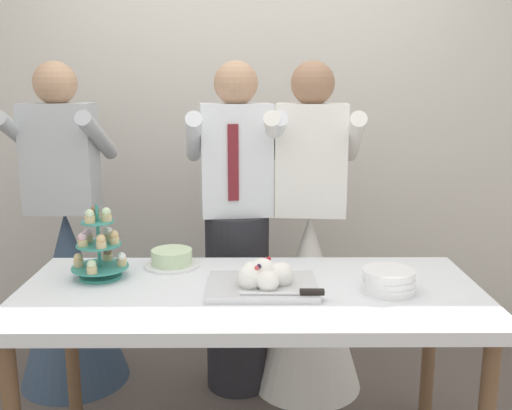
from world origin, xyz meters
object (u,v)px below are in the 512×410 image
object	(u,v)px
round_cake	(172,259)
plate_stack	(389,281)
cupcake_stand	(99,249)
person_guest	(69,275)
person_groom	(237,248)
main_cake_tray	(263,279)
person_bride	(309,279)
dessert_table	(250,307)

from	to	relation	value
round_cake	plate_stack	bearing A→B (deg)	-19.73
cupcake_stand	person_guest	size ratio (longest dim) A/B	0.18
cupcake_stand	person_groom	distance (m)	0.77
main_cake_tray	person_bride	world-z (taller)	person_bride
main_cake_tray	person_bride	size ratio (longest dim) A/B	0.26
person_bride	person_guest	distance (m)	1.24
plate_stack	person_guest	world-z (taller)	person_guest
dessert_table	person_bride	bearing A→B (deg)	65.70
person_groom	person_guest	size ratio (longest dim) A/B	1.00
cupcake_stand	person_guest	world-z (taller)	person_guest
dessert_table	person_bride	size ratio (longest dim) A/B	1.08
dessert_table	person_groom	world-z (taller)	person_groom
main_cake_tray	cupcake_stand	bearing A→B (deg)	167.75
dessert_table	plate_stack	xyz separation A→B (m)	(0.53, -0.03, 0.12)
main_cake_tray	round_cake	xyz separation A→B (m)	(-0.39, 0.29, -0.01)
person_bride	main_cake_tray	bearing A→B (deg)	-110.26
round_cake	person_groom	bearing A→B (deg)	53.96
person_groom	person_guest	distance (m)	0.89
dessert_table	cupcake_stand	distance (m)	0.66
person_groom	person_bride	xyz separation A→B (m)	(0.36, -0.00, -0.16)
main_cake_tray	plate_stack	world-z (taller)	main_cake_tray
plate_stack	person_guest	bearing A→B (deg)	153.13
main_cake_tray	round_cake	size ratio (longest dim) A/B	1.81
main_cake_tray	person_guest	world-z (taller)	person_guest
main_cake_tray	plate_stack	distance (m)	0.48
plate_stack	person_bride	distance (m)	0.76
round_cake	person_bride	bearing A→B (deg)	30.31
cupcake_stand	round_cake	world-z (taller)	cupcake_stand
round_cake	person_guest	world-z (taller)	person_guest
plate_stack	person_bride	world-z (taller)	person_bride
cupcake_stand	round_cake	size ratio (longest dim) A/B	1.27
dessert_table	round_cake	distance (m)	0.45
round_cake	person_bride	xyz separation A→B (m)	(0.64, 0.37, -0.23)
main_cake_tray	person_guest	bearing A→B (deg)	143.88
plate_stack	person_guest	xyz separation A→B (m)	(-1.47, 0.74, -0.24)
dessert_table	cupcake_stand	world-z (taller)	cupcake_stand
person_guest	main_cake_tray	bearing A→B (deg)	-36.12
cupcake_stand	person_guest	distance (m)	0.73
cupcake_stand	round_cake	bearing A→B (deg)	28.31
main_cake_tray	round_cake	world-z (taller)	main_cake_tray
cupcake_stand	person_bride	distance (m)	1.09
dessert_table	main_cake_tray	size ratio (longest dim) A/B	4.14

